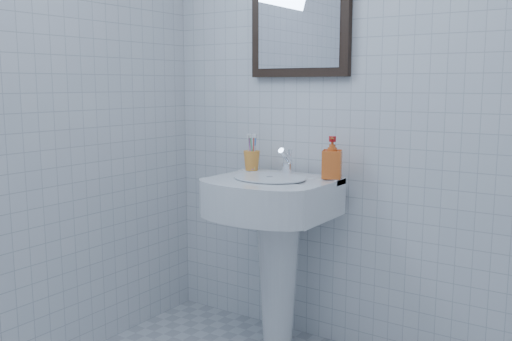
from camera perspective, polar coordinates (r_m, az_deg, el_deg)
The scene contains 6 objects.
wall_back at distance 2.51m, azimuth 12.42°, elevation 9.41°, with size 2.20×0.02×2.50m, color silver.
washbasin at distance 2.58m, azimuth 1.97°, elevation -6.33°, with size 0.53×0.38×0.81m.
faucet at distance 2.59m, azimuth 3.12°, elevation 0.71°, with size 0.05×0.11×0.12m.
toothbrush_cup at distance 2.70m, azimuth -0.43°, elevation 1.00°, with size 0.08×0.08×0.09m, color orange, non-canonical shape.
soap_dispenser at distance 2.49m, azimuth 7.62°, elevation 1.30°, with size 0.08×0.08×0.18m, color #DF5515.
wall_mirror at distance 2.68m, azimuth 4.40°, elevation 15.96°, with size 0.50×0.04×0.62m.
Camera 1 is at (0.92, -1.13, 1.21)m, focal length 40.00 mm.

